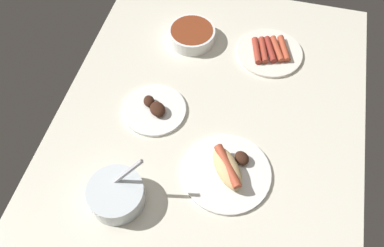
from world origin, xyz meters
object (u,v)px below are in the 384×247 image
Objects in this scene: bowl_coleslaw at (116,194)px; plate_sausages at (270,52)px; plate_hotdog_assembled at (228,170)px; bowl_chili at (192,34)px; plate_grilled_meat at (154,110)px.

plate_sausages is at bearing -27.15° from bowl_coleslaw.
plate_hotdog_assembled reaches higher than bowl_chili.
plate_hotdog_assembled is (-14.79, -25.16, 0.83)cm from plate_grilled_meat.
plate_sausages is 26.62cm from bowl_chili.
bowl_chili is (-0.07, 26.57, 1.55)cm from plate_sausages.
plate_sausages is 1.38× the size of bowl_chili.
plate_grilled_meat is 1.20× the size of bowl_chili.
plate_grilled_meat is at bearing 59.56° from plate_hotdog_assembled.
plate_hotdog_assembled is (-46.57, 5.05, 0.76)cm from plate_sausages.
bowl_coleslaw reaches higher than plate_sausages.
bowl_coleslaw is at bearing 152.85° from plate_sausages.
bowl_coleslaw reaches higher than plate_hotdog_assembled.
bowl_coleslaw is 29.32cm from plate_grilled_meat.
bowl_chili is at bearing -4.42° from bowl_coleslaw.
bowl_coleslaw is 29.97cm from plate_hotdog_assembled.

